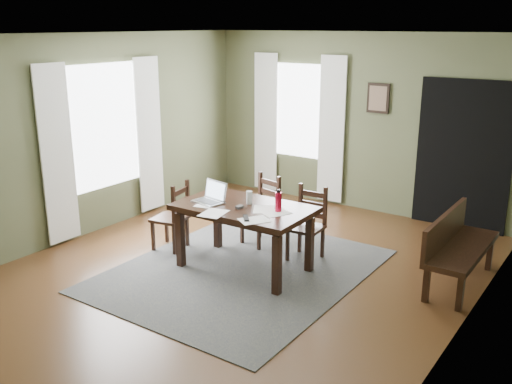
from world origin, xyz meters
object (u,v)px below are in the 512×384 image
Objects in this scene: dining_table at (244,214)px; bench at (456,243)px; chair_back_right at (307,224)px; water_bottle at (278,201)px; laptop at (211,197)px; chair_end at (173,217)px; chair_back_left at (262,211)px.

bench is (2.16, 1.01, -0.21)m from dining_table.
water_bottle reaches higher than chair_back_right.
laptop reaches higher than dining_table.
water_bottle reaches higher than chair_end.
chair_back_right is at bearing 104.47° from chair_end.
chair_back_right is 3.53× the size of water_bottle.
laptop is at bearing -85.19° from chair_back_left.
bench is at bearing 29.12° from water_bottle.
chair_back_left is 0.99m from laptop.
laptop is at bearing -140.24° from chair_back_right.
laptop reaches higher than chair_back_right.
bench is 3.61× the size of laptop.
laptop is (-0.41, -0.09, 0.16)m from dining_table.
chair_end is at bearing -177.38° from water_bottle.
chair_end reaches higher than dining_table.
chair_end is 0.99× the size of chair_back_right.
water_bottle is at bearing -34.01° from chair_back_left.
chair_back_left reaches higher than dining_table.
chair_end is 1.16m from chair_back_left.
water_bottle is (0.43, 0.05, 0.21)m from dining_table.
chair_back_right is 1.24m from laptop.
dining_table is 1.74× the size of chair_back_right.
bench is (3.26, 1.03, 0.04)m from chair_end.
water_bottle reaches higher than chair_back_left.
chair_back_right is at bearing 100.26° from bench.
chair_back_left reaches higher than chair_back_right.
chair_end is (-1.11, -0.02, -0.25)m from dining_table.
chair_back_right is 2.27× the size of laptop.
water_bottle is at bearing 82.30° from chair_end.
chair_back_left reaches higher than chair_end.
chair_back_right is at bearing 88.52° from water_bottle.
laptop is (-2.57, -1.10, 0.37)m from bench.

